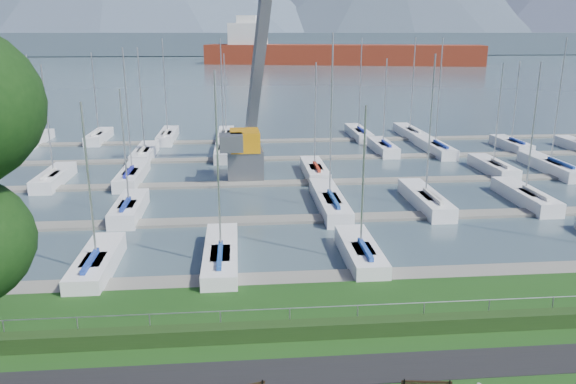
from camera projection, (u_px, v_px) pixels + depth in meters
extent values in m
cube|color=black|center=(322.00, 371.00, 21.86)|extent=(160.00, 2.00, 0.04)
cube|color=#40535D|center=(243.00, 59.00, 273.77)|extent=(800.00, 540.00, 0.20)
cube|color=#1C3313|center=(313.00, 329.00, 24.26)|extent=(80.00, 0.70, 0.70)
cylinder|color=gray|center=(313.00, 307.00, 24.41)|extent=(80.00, 0.04, 0.04)
cube|color=#3F4E5C|center=(241.00, 43.00, 339.02)|extent=(900.00, 80.00, 12.00)
cube|color=slate|center=(298.00, 279.00, 30.54)|extent=(90.00, 1.60, 0.25)
cube|color=slate|center=(283.00, 220.00, 40.12)|extent=(90.00, 1.60, 0.25)
cube|color=gray|center=(274.00, 184.00, 49.69)|extent=(90.00, 1.60, 0.25)
cube|color=slate|center=(268.00, 159.00, 59.26)|extent=(90.00, 1.60, 0.25)
cube|color=gray|center=(263.00, 141.00, 68.84)|extent=(90.00, 1.60, 0.25)
cube|color=black|center=(404.00, 384.00, 20.02)|extent=(0.06, 0.06, 0.40)
cube|color=black|center=(427.00, 382.00, 19.98)|extent=(1.79, 0.28, 0.08)
cube|color=slate|center=(245.00, 163.00, 51.12)|extent=(3.29, 3.29, 2.60)
cube|color=#C67E0B|center=(245.00, 140.00, 50.54)|extent=(2.70, 3.47, 1.80)
cube|color=#55565D|center=(261.00, 36.00, 52.52)|extent=(3.25, 11.19, 19.89)
cube|color=#5B5F63|center=(231.00, 143.00, 48.47)|extent=(2.06, 2.26, 1.40)
cube|color=maroon|center=(342.00, 57.00, 228.88)|extent=(112.20, 43.34, 10.00)
cube|color=silver|center=(248.00, 38.00, 232.24)|extent=(16.87, 16.87, 12.00)
cube|color=silver|center=(248.00, 21.00, 230.31)|extent=(9.64, 9.64, 4.00)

